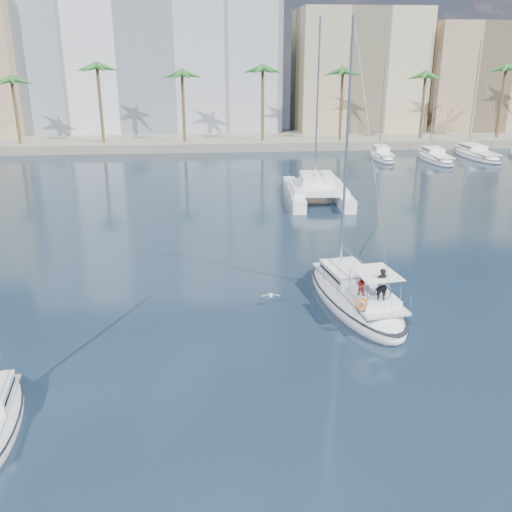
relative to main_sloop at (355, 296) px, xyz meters
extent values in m
plane|color=black|center=(-4.67, -1.60, -0.50)|extent=(160.00, 160.00, 0.00)
cube|color=gray|center=(-4.67, 59.40, 0.10)|extent=(120.00, 14.00, 1.20)
cube|color=white|center=(-16.67, 71.40, 13.50)|extent=(42.00, 16.00, 28.00)
cube|color=#C2B48B|center=(17.33, 68.40, 9.50)|extent=(20.00, 14.00, 20.00)
cube|color=tan|center=(37.33, 66.40, 8.50)|extent=(18.00, 12.00, 18.00)
cylinder|color=brown|center=(-4.67, 55.40, 4.75)|extent=(0.44, 0.44, 10.50)
sphere|color=#286826|center=(-4.67, 55.40, 10.00)|extent=(3.60, 3.60, 3.60)
cylinder|color=brown|center=(29.33, 55.40, 4.75)|extent=(0.44, 0.44, 10.50)
sphere|color=#286826|center=(29.33, 55.40, 10.00)|extent=(3.60, 3.60, 3.60)
ellipsoid|color=white|center=(0.00, 0.01, -0.18)|extent=(4.94, 10.97, 2.20)
ellipsoid|color=black|center=(0.00, 0.01, 0.13)|extent=(4.99, 11.07, 0.18)
cube|color=silver|center=(0.03, -0.19, 0.65)|extent=(3.58, 8.21, 0.12)
cube|color=white|center=(-0.15, 1.01, 1.01)|extent=(2.77, 3.76, 0.60)
cube|color=black|center=(-0.15, 1.01, 1.03)|extent=(2.73, 3.36, 0.14)
cylinder|color=#B7BABF|center=(-0.34, 2.22, 7.65)|extent=(0.15, 0.15, 13.87)
cylinder|color=#B7BABF|center=(-0.01, 0.11, 2.21)|extent=(0.76, 4.24, 0.11)
cube|color=white|center=(0.34, -2.20, 0.89)|extent=(2.39, 2.92, 0.36)
cube|color=white|center=(0.36, -2.30, 2.26)|extent=(2.39, 2.92, 0.04)
torus|color=silver|center=(0.50, -3.21, 1.56)|extent=(0.95, 0.20, 0.96)
torus|color=#EC590C|center=(-0.72, -3.81, 1.26)|extent=(0.65, 0.29, 0.64)
imported|color=black|center=(0.48, -3.00, 1.92)|extent=(0.62, 0.41, 1.69)
imported|color=maroon|center=(-0.35, -2.25, 1.61)|extent=(0.65, 0.61, 1.07)
cube|color=white|center=(0.30, 24.33, 0.05)|extent=(1.82, 11.20, 1.10)
cube|color=white|center=(4.66, 24.08, 0.05)|extent=(1.82, 11.20, 1.10)
cube|color=white|center=(2.45, 23.65, 0.80)|extent=(5.31, 6.40, 0.50)
cube|color=white|center=(2.48, 24.20, 1.50)|extent=(3.25, 3.51, 1.00)
cube|color=black|center=(2.48, 24.20, 1.55)|extent=(3.24, 3.07, 0.18)
cylinder|color=#B7BABF|center=(2.57, 25.87, 8.43)|extent=(0.18, 0.18, 14.86)
ellipsoid|color=silver|center=(-4.70, 0.14, 0.15)|extent=(0.22, 0.42, 0.20)
sphere|color=silver|center=(-4.70, 0.34, 0.17)|extent=(0.11, 0.11, 0.11)
cube|color=gray|center=(-5.00, 0.14, 0.18)|extent=(0.48, 0.17, 0.11)
cube|color=gray|center=(-4.40, 0.14, 0.18)|extent=(0.48, 0.17, 0.11)
camera|label=1|loc=(-8.08, -28.54, 12.77)|focal=40.00mm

